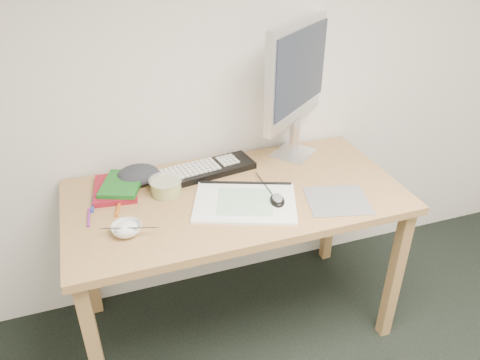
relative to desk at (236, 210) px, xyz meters
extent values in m
plane|color=silver|center=(0.14, 0.37, 0.63)|extent=(3.60, 0.00, 3.60)
cube|color=#A47F4B|center=(-0.65, -0.30, -0.31)|extent=(0.05, 0.05, 0.71)
cube|color=#A47F4B|center=(0.65, -0.30, -0.31)|extent=(0.05, 0.05, 0.71)
cube|color=#A47F4B|center=(-0.65, 0.30, -0.31)|extent=(0.05, 0.05, 0.71)
cube|color=#A47F4B|center=(0.65, 0.30, -0.31)|extent=(0.05, 0.05, 0.71)
cube|color=#A47F4B|center=(0.00, 0.00, 0.06)|extent=(1.40, 0.70, 0.03)
cube|color=gray|center=(0.38, -0.19, 0.08)|extent=(0.29, 0.28, 0.00)
cube|color=silver|center=(0.01, -0.09, 0.09)|extent=(0.48, 0.42, 0.01)
cube|color=black|center=(-0.09, 0.21, 0.10)|extent=(0.49, 0.22, 0.03)
cube|color=silver|center=(0.38, 0.25, 0.09)|extent=(0.25, 0.25, 0.01)
cube|color=silver|center=(0.38, 0.25, 0.18)|extent=(0.06, 0.06, 0.18)
cube|color=silver|center=(0.38, 0.25, 0.50)|extent=(0.45, 0.37, 0.44)
cube|color=black|center=(0.38, 0.25, 0.51)|extent=(0.39, 0.31, 0.35)
ellipsoid|color=black|center=(0.13, -0.13, 0.11)|extent=(0.08, 0.11, 0.03)
imported|color=white|center=(-0.46, -0.13, 0.10)|extent=(0.13, 0.13, 0.03)
cylinder|color=silver|center=(-0.46, -0.15, 0.12)|extent=(0.20, 0.07, 0.02)
cylinder|color=#D2D84C|center=(-0.27, 0.09, 0.12)|extent=(0.15, 0.15, 0.07)
cube|color=maroon|center=(-0.47, 0.18, 0.09)|extent=(0.20, 0.25, 0.02)
cube|color=#175E1C|center=(-0.44, 0.17, 0.12)|extent=(0.22, 0.25, 0.02)
ellipsoid|color=#26282D|center=(-0.37, 0.23, 0.11)|extent=(0.18, 0.16, 0.06)
cylinder|color=pink|center=(-0.02, 0.02, 0.09)|extent=(0.19, 0.05, 0.01)
cylinder|color=tan|center=(0.04, 0.08, 0.09)|extent=(0.18, 0.08, 0.01)
cylinder|color=black|center=(0.10, 0.02, 0.09)|extent=(0.19, 0.01, 0.01)
cylinder|color=#1D45A0|center=(-0.57, 0.11, 0.09)|extent=(0.03, 0.13, 0.01)
cylinder|color=#C05E16|center=(-0.47, 0.05, 0.09)|extent=(0.05, 0.14, 0.01)
cylinder|color=#772486|center=(-0.59, 0.01, 0.09)|extent=(0.02, 0.12, 0.01)
camera|label=1|loc=(-0.52, -1.57, 1.13)|focal=35.00mm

